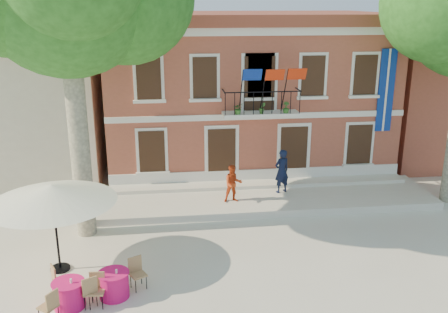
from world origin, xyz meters
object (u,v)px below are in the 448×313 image
at_px(patio_umbrella, 52,194).
at_px(cafe_table_0, 69,293).
at_px(pedestrian_orange, 233,184).
at_px(pedestrian_navy, 282,171).
at_px(cafe_table_1, 114,284).

relative_size(patio_umbrella, cafe_table_0, 2.04).
bearing_deg(pedestrian_orange, cafe_table_0, -135.30).
xyz_separation_m(patio_umbrella, pedestrian_navy, (8.19, 4.92, -1.31)).
xyz_separation_m(patio_umbrella, cafe_table_1, (1.83, -1.73, -2.13)).
height_order(pedestrian_orange, cafe_table_1, pedestrian_orange).
bearing_deg(pedestrian_navy, patio_umbrella, 8.72).
xyz_separation_m(pedestrian_navy, cafe_table_1, (-6.36, -6.65, -0.82)).
xyz_separation_m(pedestrian_orange, cafe_table_1, (-4.20, -5.86, -0.65)).
height_order(pedestrian_navy, cafe_table_1, pedestrian_navy).
distance_m(pedestrian_orange, cafe_table_0, 8.24).
relative_size(pedestrian_navy, pedestrian_orange, 1.22).
bearing_deg(pedestrian_navy, cafe_table_1, 24.00).
height_order(patio_umbrella, cafe_table_1, patio_umbrella).
xyz_separation_m(patio_umbrella, cafe_table_0, (0.65, -2.09, -2.12)).
relative_size(patio_umbrella, pedestrian_orange, 2.49).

